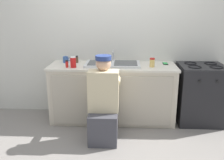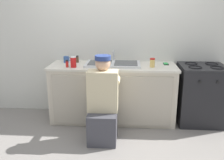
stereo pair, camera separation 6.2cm
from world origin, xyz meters
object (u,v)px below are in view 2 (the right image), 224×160
object	(u,v)px
condiment_jar	(152,63)
spice_bottle_pepper	(77,59)
cell_phone	(166,64)
soda_cup_red	(73,62)
stove_range	(201,94)
plumber_person	(103,106)
sink_double_basin	(113,64)
spice_bottle_red	(67,64)
coffee_mug	(66,59)

from	to	relation	value
condiment_jar	spice_bottle_pepper	world-z (taller)	condiment_jar
condiment_jar	cell_phone	xyz separation A→B (m)	(0.22, 0.21, -0.06)
soda_cup_red	condiment_jar	size ratio (longest dim) A/B	1.19
spice_bottle_pepper	stove_range	bearing A→B (deg)	-4.29
plumber_person	cell_phone	bearing A→B (deg)	40.48
sink_double_basin	stove_range	size ratio (longest dim) A/B	0.91
spice_bottle_red	spice_bottle_pepper	xyz separation A→B (m)	(0.08, 0.32, 0.00)
condiment_jar	stove_range	bearing A→B (deg)	7.40
soda_cup_red	coffee_mug	bearing A→B (deg)	119.85
cell_phone	condiment_jar	bearing A→B (deg)	-136.62
condiment_jar	plumber_person	bearing A→B (deg)	-140.56
cell_phone	spice_bottle_red	bearing A→B (deg)	-168.28
spice_bottle_red	cell_phone	distance (m)	1.45
condiment_jar	cell_phone	distance (m)	0.31
soda_cup_red	spice_bottle_red	size ratio (longest dim) A/B	1.45
sink_double_basin	spice_bottle_red	bearing A→B (deg)	-163.78
sink_double_basin	stove_range	distance (m)	1.37
stove_range	plumber_person	xyz separation A→B (m)	(-1.39, -0.63, 0.02)
soda_cup_red	sink_double_basin	bearing A→B (deg)	18.41
coffee_mug	cell_phone	distance (m)	1.51
stove_range	coffee_mug	distance (m)	2.08
stove_range	spice_bottle_pepper	size ratio (longest dim) A/B	8.38
condiment_jar	spice_bottle_pepper	bearing A→B (deg)	168.12
sink_double_basin	condiment_jar	world-z (taller)	sink_double_basin
plumber_person	coffee_mug	xyz separation A→B (m)	(-0.64, 0.76, 0.44)
coffee_mug	cell_phone	bearing A→B (deg)	-0.60
spice_bottle_pepper	cell_phone	distance (m)	1.34
spice_bottle_pepper	condiment_jar	bearing A→B (deg)	-11.88
spice_bottle_red	condiment_jar	distance (m)	1.20
stove_range	cell_phone	bearing A→B (deg)	167.90
soda_cup_red	condiment_jar	bearing A→B (deg)	4.31
sink_double_basin	coffee_mug	world-z (taller)	sink_double_basin
stove_range	plumber_person	distance (m)	1.53
sink_double_basin	spice_bottle_red	world-z (taller)	sink_double_basin
stove_range	condiment_jar	bearing A→B (deg)	-172.60
plumber_person	condiment_jar	size ratio (longest dim) A/B	8.63
plumber_person	spice_bottle_pepper	size ratio (longest dim) A/B	10.52
stove_range	spice_bottle_red	size ratio (longest dim) A/B	8.38
cell_phone	soda_cup_red	bearing A→B (deg)	-167.64
coffee_mug	spice_bottle_pepper	xyz separation A→B (m)	(0.17, 0.01, 0.00)
stove_range	spice_bottle_red	xyz separation A→B (m)	(-1.94, -0.18, 0.47)
stove_range	condiment_jar	size ratio (longest dim) A/B	6.88
sink_double_basin	coffee_mug	distance (m)	0.73
stove_range	soda_cup_red	xyz separation A→B (m)	(-1.85, -0.18, 0.50)
spice_bottle_pepper	sink_double_basin	bearing A→B (deg)	-13.87
soda_cup_red	cell_phone	size ratio (longest dim) A/B	1.09
plumber_person	soda_cup_red	bearing A→B (deg)	135.52
sink_double_basin	plumber_person	size ratio (longest dim) A/B	0.72
sink_double_basin	soda_cup_red	bearing A→B (deg)	-161.59
plumber_person	condiment_jar	distance (m)	0.96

